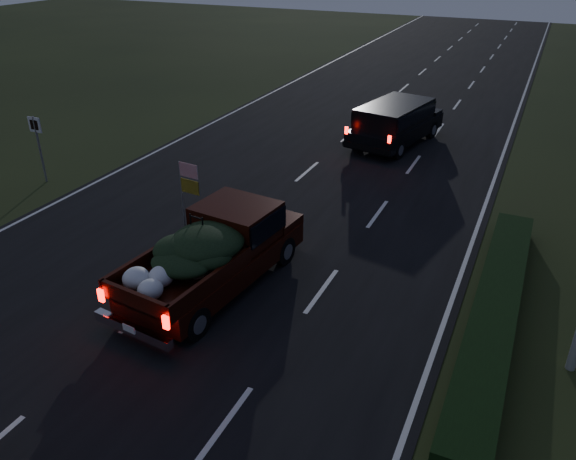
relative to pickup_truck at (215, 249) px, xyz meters
The scene contains 6 objects.
ground 2.20m from the pickup_truck, 120.62° to the right, with size 120.00×120.00×0.00m, color black.
road_asphalt 2.19m from the pickup_truck, 120.62° to the right, with size 14.00×120.00×0.02m, color black.
hedge_row 7.01m from the pickup_truck, 11.25° to the left, with size 1.00×10.00×0.60m, color black.
route_sign 10.07m from the pickup_truck, 160.48° to the left, with size 0.55×0.08×2.50m.
pickup_truck is the anchor object (origin of this frame).
lead_suv 13.01m from the pickup_truck, 84.71° to the left, with size 3.16×5.55×1.50m.
Camera 1 is at (7.90, -8.90, 8.18)m, focal length 35.00 mm.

